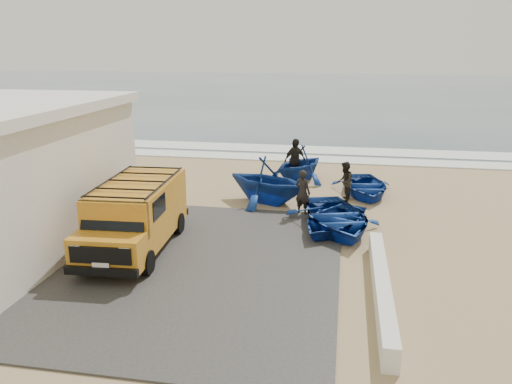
{
  "coord_description": "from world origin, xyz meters",
  "views": [
    {
      "loc": [
        3.94,
        -14.21,
        5.86
      ],
      "look_at": [
        1.15,
        1.38,
        1.2
      ],
      "focal_mm": 35.0,
      "sensor_mm": 36.0,
      "label": 1
    }
  ],
  "objects_px": {
    "van": "(136,214)",
    "boat_mid_right": "(365,186)",
    "boat_near_left": "(336,217)",
    "fisherman_front": "(303,192)",
    "boat_near_right": "(333,221)",
    "boat_far_left": "(300,163)",
    "boat_mid_left": "(268,180)",
    "parapet": "(381,287)",
    "fisherman_middle": "(345,182)",
    "fisherman_back": "(295,161)"
  },
  "relations": [
    {
      "from": "van",
      "to": "boat_mid_right",
      "type": "xyz_separation_m",
      "value": [
        6.86,
        6.97,
        -0.76
      ]
    },
    {
      "from": "boat_near_left",
      "to": "fisherman_front",
      "type": "height_order",
      "value": "fisherman_front"
    },
    {
      "from": "boat_near_right",
      "to": "boat_far_left",
      "type": "height_order",
      "value": "boat_far_left"
    },
    {
      "from": "boat_near_left",
      "to": "fisherman_front",
      "type": "bearing_deg",
      "value": 115.83
    },
    {
      "from": "boat_near_left",
      "to": "boat_mid_right",
      "type": "xyz_separation_m",
      "value": [
        1.06,
        4.25,
        -0.06
      ]
    },
    {
      "from": "boat_mid_left",
      "to": "boat_mid_right",
      "type": "bearing_deg",
      "value": -40.85
    },
    {
      "from": "boat_near_right",
      "to": "boat_mid_left",
      "type": "bearing_deg",
      "value": 158.37
    },
    {
      "from": "boat_near_left",
      "to": "boat_mid_right",
      "type": "distance_m",
      "value": 4.39
    },
    {
      "from": "parapet",
      "to": "van",
      "type": "height_order",
      "value": "van"
    },
    {
      "from": "van",
      "to": "boat_near_right",
      "type": "bearing_deg",
      "value": 21.38
    },
    {
      "from": "fisherman_middle",
      "to": "fisherman_back",
      "type": "height_order",
      "value": "fisherman_back"
    },
    {
      "from": "parapet",
      "to": "fisherman_middle",
      "type": "relative_size",
      "value": 3.83
    },
    {
      "from": "parapet",
      "to": "boat_far_left",
      "type": "relative_size",
      "value": 1.97
    },
    {
      "from": "parapet",
      "to": "boat_near_right",
      "type": "bearing_deg",
      "value": 106.17
    },
    {
      "from": "parapet",
      "to": "boat_near_right",
      "type": "xyz_separation_m",
      "value": [
        -1.28,
        4.41,
        0.07
      ]
    },
    {
      "from": "boat_near_right",
      "to": "boat_far_left",
      "type": "distance_m",
      "value": 6.36
    },
    {
      "from": "parapet",
      "to": "fisherman_back",
      "type": "bearing_deg",
      "value": 107.1
    },
    {
      "from": "boat_near_left",
      "to": "parapet",
      "type": "bearing_deg",
      "value": -91.91
    },
    {
      "from": "boat_mid_right",
      "to": "fisherman_back",
      "type": "xyz_separation_m",
      "value": [
        -3.03,
        1.47,
        0.62
      ]
    },
    {
      "from": "fisherman_back",
      "to": "boat_far_left",
      "type": "bearing_deg",
      "value": 8.66
    },
    {
      "from": "van",
      "to": "boat_near_left",
      "type": "bearing_deg",
      "value": 22.06
    },
    {
      "from": "parapet",
      "to": "boat_near_right",
      "type": "height_order",
      "value": "boat_near_right"
    },
    {
      "from": "boat_mid_right",
      "to": "fisherman_front",
      "type": "xyz_separation_m",
      "value": [
        -2.3,
        -2.91,
        0.46
      ]
    },
    {
      "from": "van",
      "to": "fisherman_front",
      "type": "bearing_deg",
      "value": 38.66
    },
    {
      "from": "boat_mid_left",
      "to": "fisherman_middle",
      "type": "relative_size",
      "value": 2.19
    },
    {
      "from": "boat_far_left",
      "to": "fisherman_middle",
      "type": "distance_m",
      "value": 3.39
    },
    {
      "from": "boat_near_right",
      "to": "fisherman_front",
      "type": "height_order",
      "value": "fisherman_front"
    },
    {
      "from": "van",
      "to": "boat_mid_right",
      "type": "bearing_deg",
      "value": 42.41
    },
    {
      "from": "parapet",
      "to": "boat_near_right",
      "type": "distance_m",
      "value": 4.6
    },
    {
      "from": "fisherman_front",
      "to": "boat_near_left",
      "type": "bearing_deg",
      "value": 159.23
    },
    {
      "from": "fisherman_front",
      "to": "fisherman_back",
      "type": "height_order",
      "value": "fisherman_back"
    },
    {
      "from": "van",
      "to": "boat_near_right",
      "type": "relative_size",
      "value": 1.48
    },
    {
      "from": "boat_mid_right",
      "to": "parapet",
      "type": "bearing_deg",
      "value": -96.89
    },
    {
      "from": "boat_far_left",
      "to": "fisherman_back",
      "type": "relative_size",
      "value": 1.55
    },
    {
      "from": "parapet",
      "to": "fisherman_back",
      "type": "xyz_separation_m",
      "value": [
        -3.16,
        10.27,
        0.71
      ]
    },
    {
      "from": "parapet",
      "to": "fisherman_front",
      "type": "distance_m",
      "value": 6.39
    },
    {
      "from": "parapet",
      "to": "boat_near_right",
      "type": "relative_size",
      "value": 1.8
    },
    {
      "from": "boat_far_left",
      "to": "boat_near_left",
      "type": "bearing_deg",
      "value": -42.37
    },
    {
      "from": "boat_near_left",
      "to": "boat_near_right",
      "type": "distance_m",
      "value": 0.17
    },
    {
      "from": "fisherman_front",
      "to": "fisherman_middle",
      "type": "bearing_deg",
      "value": -100.76
    },
    {
      "from": "boat_mid_right",
      "to": "boat_far_left",
      "type": "distance_m",
      "value": 3.36
    },
    {
      "from": "boat_mid_left",
      "to": "parapet",
      "type": "bearing_deg",
      "value": -126.84
    },
    {
      "from": "boat_mid_left",
      "to": "boat_near_right",
      "type": "bearing_deg",
      "value": -111.15
    },
    {
      "from": "boat_far_left",
      "to": "fisherman_front",
      "type": "distance_m",
      "value": 4.67
    },
    {
      "from": "boat_near_left",
      "to": "boat_mid_right",
      "type": "height_order",
      "value": "boat_near_left"
    },
    {
      "from": "boat_mid_right",
      "to": "fisherman_back",
      "type": "bearing_deg",
      "value": 146.4
    },
    {
      "from": "boat_mid_left",
      "to": "fisherman_middle",
      "type": "distance_m",
      "value": 3.01
    },
    {
      "from": "parapet",
      "to": "fisherman_middle",
      "type": "bearing_deg",
      "value": 97.01
    },
    {
      "from": "van",
      "to": "fisherman_front",
      "type": "height_order",
      "value": "van"
    },
    {
      "from": "fisherman_front",
      "to": "fisherman_back",
      "type": "bearing_deg",
      "value": -53.64
    }
  ]
}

